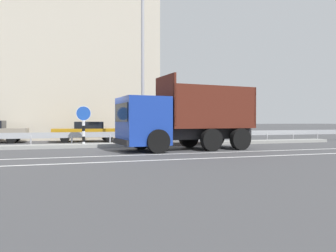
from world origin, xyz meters
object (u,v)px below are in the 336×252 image
at_px(street_lamp_1, 143,53).
at_px(parked_car_3, 87,131).
at_px(dump_truck, 172,123).
at_px(median_road_sign, 84,125).

relative_size(street_lamp_1, parked_car_3, 2.08).
xyz_separation_m(street_lamp_1, parked_car_3, (-2.67, 5.27, -4.46)).
distance_m(dump_truck, street_lamp_1, 4.87).
distance_m(median_road_sign, parked_car_3, 5.08).
bearing_deg(median_road_sign, parked_car_3, 83.85).
height_order(dump_truck, street_lamp_1, street_lamp_1).
distance_m(street_lamp_1, parked_car_3, 7.40).
bearing_deg(dump_truck, median_road_sign, 45.93).
height_order(dump_truck, parked_car_3, dump_truck).
relative_size(dump_truck, median_road_sign, 3.12).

